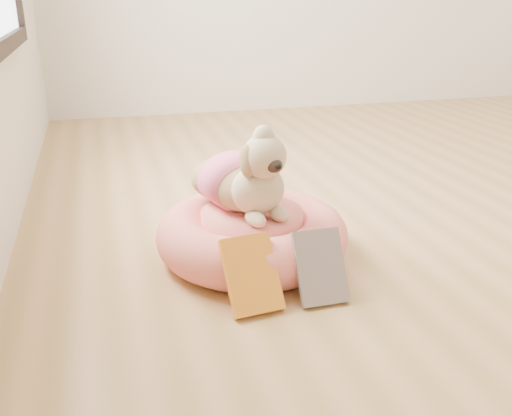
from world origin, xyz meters
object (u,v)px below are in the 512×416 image
object	(u,v)px
dog	(244,164)
book_yellow	(252,275)
book_white	(320,267)
pet_bed	(252,235)

from	to	relation	value
dog	book_yellow	bearing A→B (deg)	-116.58
book_white	pet_bed	bearing A→B (deg)	110.20
book_yellow	book_white	bearing A→B (deg)	-8.64
dog	book_white	size ratio (longest dim) A/B	1.94
dog	book_white	distance (m)	0.44
dog	book_white	bearing A→B (deg)	-83.56
pet_bed	book_yellow	world-z (taller)	book_yellow
dog	book_yellow	size ratio (longest dim) A/B	1.90
pet_bed	book_white	distance (m)	0.35
dog	book_yellow	distance (m)	0.41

